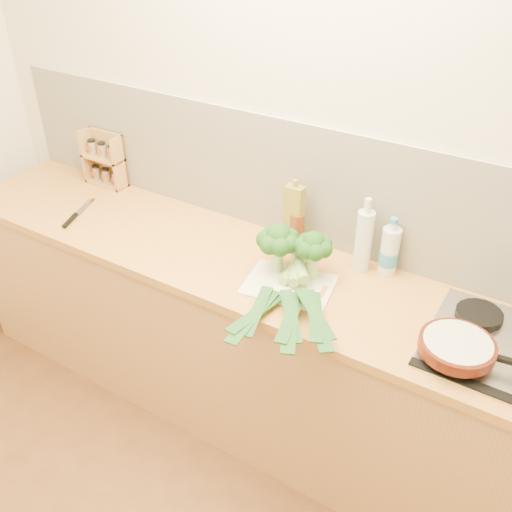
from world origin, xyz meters
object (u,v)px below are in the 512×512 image
(chopping_board, at_px, (289,285))
(spice_rack, at_px, (106,162))
(chefs_knife, at_px, (74,217))
(skillet, at_px, (458,346))

(chopping_board, distance_m, spice_rack, 1.31)
(chopping_board, height_order, chefs_knife, chefs_knife)
(chopping_board, bearing_deg, chefs_knife, 173.14)
(chefs_knife, relative_size, spice_rack, 1.03)
(spice_rack, bearing_deg, chopping_board, -13.48)
(chopping_board, height_order, spice_rack, spice_rack)
(skillet, height_order, spice_rack, spice_rack)
(skillet, bearing_deg, chopping_board, 167.01)
(chefs_knife, xyz_separation_m, spice_rack, (-0.13, 0.37, 0.12))
(chefs_knife, height_order, spice_rack, spice_rack)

